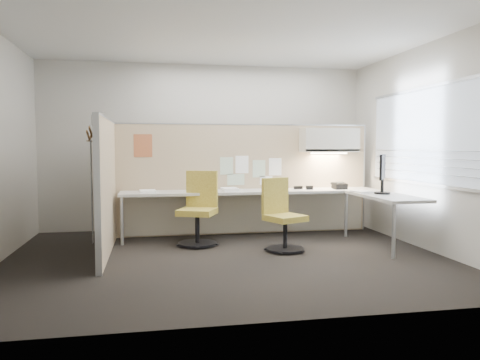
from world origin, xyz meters
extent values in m
cube|color=black|center=(0.00, 0.00, -0.01)|extent=(5.50, 4.50, 0.01)
cube|color=white|center=(0.00, 0.00, 2.80)|extent=(5.50, 4.50, 0.01)
cube|color=beige|center=(0.00, 2.25, 1.40)|extent=(5.50, 0.02, 2.80)
cube|color=beige|center=(0.00, -2.25, 1.40)|extent=(5.50, 0.02, 2.80)
cube|color=beige|center=(2.75, 0.00, 1.40)|extent=(0.02, 4.50, 2.80)
cube|color=#9CA6B5|center=(2.73, 0.00, 1.55)|extent=(0.01, 2.80, 1.30)
cube|color=tan|center=(0.55, 1.60, 0.88)|extent=(4.10, 0.06, 1.75)
cube|color=tan|center=(-1.50, 0.50, 0.88)|extent=(0.06, 2.20, 1.75)
cube|color=beige|center=(0.60, 1.27, 0.71)|extent=(4.00, 0.60, 0.04)
cube|color=beige|center=(2.30, 0.23, 0.71)|extent=(0.60, 1.47, 0.04)
cube|color=beige|center=(0.60, 1.54, 0.34)|extent=(3.90, 0.02, 0.64)
cylinder|color=#A5A8AA|center=(-1.35, 1.02, 0.34)|extent=(0.05, 0.05, 0.69)
cylinder|color=#A5A8AA|center=(2.05, -0.45, 0.34)|extent=(0.05, 0.05, 0.69)
cylinder|color=#A5A8AA|center=(2.05, 1.02, 0.34)|extent=(0.05, 0.05, 0.69)
cube|color=beige|center=(1.90, 1.39, 1.51)|extent=(0.90, 0.36, 0.38)
cube|color=#FFEABF|center=(1.90, 1.39, 1.30)|extent=(0.60, 0.06, 0.02)
cube|color=#8CBF8C|center=(0.25, 1.57, 1.10)|extent=(0.21, 0.00, 0.28)
cube|color=white|center=(0.50, 1.57, 1.12)|extent=(0.21, 0.00, 0.28)
cube|color=#8CBF8C|center=(0.78, 1.57, 1.05)|extent=(0.21, 0.00, 0.28)
cube|color=white|center=(1.05, 1.57, 1.08)|extent=(0.21, 0.00, 0.28)
cube|color=#8CBF8C|center=(0.40, 1.57, 0.88)|extent=(0.28, 0.00, 0.18)
cube|color=white|center=(0.90, 1.57, 0.86)|extent=(0.21, 0.00, 0.14)
cube|color=orange|center=(-1.05, 1.57, 1.42)|extent=(0.28, 0.00, 0.35)
cylinder|color=black|center=(-0.30, 0.78, 0.03)|extent=(0.55, 0.55, 0.03)
cylinder|color=black|center=(-0.30, 0.78, 0.24)|extent=(0.06, 0.06, 0.42)
cube|color=#DBCD51|center=(-0.30, 0.78, 0.49)|extent=(0.64, 0.64, 0.08)
cube|color=#DBCD51|center=(-0.21, 0.99, 0.79)|extent=(0.45, 0.24, 0.53)
cylinder|color=black|center=(0.83, 0.20, 0.03)|extent=(0.51, 0.51, 0.03)
cylinder|color=black|center=(0.83, 0.20, 0.23)|extent=(0.06, 0.06, 0.39)
cube|color=#DBCD51|center=(0.83, 0.20, 0.45)|extent=(0.60, 0.60, 0.08)
cube|color=#DBCD51|center=(0.74, 0.40, 0.73)|extent=(0.42, 0.23, 0.49)
cylinder|color=black|center=(2.30, 0.35, 0.75)|extent=(0.22, 0.22, 0.02)
cylinder|color=black|center=(2.30, 0.35, 0.84)|extent=(0.04, 0.04, 0.20)
cube|color=black|center=(2.30, 0.35, 1.12)|extent=(0.32, 0.46, 0.35)
cube|color=black|center=(2.30, 0.35, 1.12)|extent=(0.27, 0.41, 0.31)
cube|color=black|center=(2.02, 1.22, 0.78)|extent=(0.21, 0.21, 0.12)
cylinder|color=black|center=(1.93, 1.24, 0.81)|extent=(0.05, 0.17, 0.04)
cube|color=black|center=(1.37, 1.33, 0.76)|extent=(0.14, 0.06, 0.05)
cube|color=black|center=(1.53, 1.25, 0.76)|extent=(0.10, 0.07, 0.06)
cube|color=silver|center=(-1.50, -0.34, 1.77)|extent=(0.14, 0.02, 0.02)
cylinder|color=silver|center=(-1.57, -0.34, 1.69)|extent=(0.02, 0.02, 0.14)
cube|color=#AD7F4C|center=(-1.57, -0.34, 1.56)|extent=(0.02, 0.46, 0.12)
cube|color=#AD7F4C|center=(-1.60, -0.31, 1.52)|extent=(0.02, 0.46, 0.12)
cube|color=#B1B2BC|center=(-1.58, -0.39, 0.90)|extent=(0.01, 0.07, 1.15)
cube|color=white|center=(-0.99, 1.22, 0.75)|extent=(0.25, 0.32, 0.03)
cube|color=white|center=(-0.17, 1.26, 0.74)|extent=(0.25, 0.32, 0.02)
cube|color=white|center=(0.24, 1.21, 0.75)|extent=(0.25, 0.32, 0.05)
cube|color=white|center=(0.98, 1.36, 0.74)|extent=(0.24, 0.31, 0.02)
cube|color=white|center=(2.13, 0.64, 0.74)|extent=(0.28, 0.34, 0.02)
camera|label=1|loc=(-0.92, -5.78, 1.39)|focal=35.00mm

